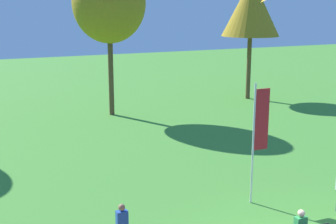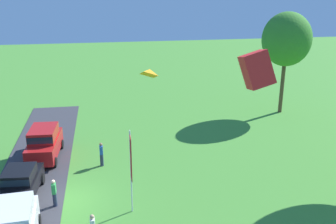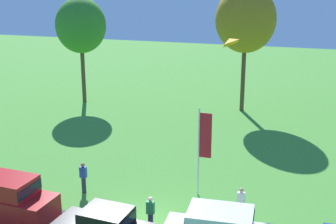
% 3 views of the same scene
% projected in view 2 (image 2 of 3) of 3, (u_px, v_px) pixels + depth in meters
% --- Properties ---
extents(ground_plane, '(120.00, 120.00, 0.00)m').
position_uv_depth(ground_plane, '(64.00, 200.00, 22.98)').
color(ground_plane, '#478E33').
extents(pavement_strip, '(36.00, 4.40, 0.06)m').
position_uv_depth(pavement_strip, '(25.00, 203.00, 22.63)').
color(pavement_strip, '#38383D').
rests_on(pavement_strip, ground).
extents(car_suv_far_end, '(4.70, 2.25, 2.28)m').
position_uv_depth(car_suv_far_end, '(44.00, 142.00, 27.93)').
color(car_suv_far_end, red).
rests_on(car_suv_far_end, ground).
extents(car_sedan_by_flagpole, '(4.51, 2.19, 1.84)m').
position_uv_depth(car_sedan_by_flagpole, '(20.00, 182.00, 22.91)').
color(car_sedan_by_flagpole, black).
rests_on(car_sedan_by_flagpole, ground).
extents(person_beside_suv, '(0.36, 0.24, 1.71)m').
position_uv_depth(person_beside_suv, '(101.00, 154.00, 26.96)').
color(person_beside_suv, '#2D334C').
rests_on(person_beside_suv, ground).
extents(person_on_lawn, '(0.36, 0.24, 1.71)m').
position_uv_depth(person_on_lawn, '(54.00, 193.00, 22.07)').
color(person_on_lawn, '#2D334C').
rests_on(person_on_lawn, ground).
extents(tree_left_of_center, '(4.51, 4.51, 9.52)m').
position_uv_depth(tree_left_of_center, '(287.00, 39.00, 35.93)').
color(tree_left_of_center, brown).
rests_on(tree_left_of_center, ground).
extents(flag_banner, '(0.71, 0.08, 4.85)m').
position_uv_depth(flag_banner, '(131.00, 163.00, 20.72)').
color(flag_banner, silver).
rests_on(flag_banner, ground).
extents(kite_diamond_over_trees, '(1.12, 1.06, 0.63)m').
position_uv_depth(kite_diamond_over_trees, '(150.00, 72.00, 18.28)').
color(kite_diamond_over_trees, orange).
extents(kite_box_high_right, '(0.92, 1.04, 1.30)m').
position_uv_depth(kite_box_high_right, '(257.00, 70.00, 11.56)').
color(kite_box_high_right, red).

